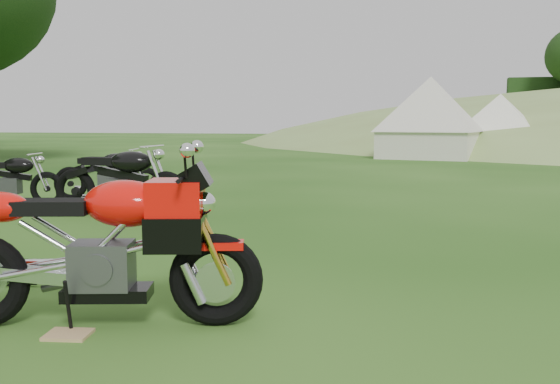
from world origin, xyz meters
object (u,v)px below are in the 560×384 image
(vintage_moto_a, at_px, (9,178))
(vintage_moto_b, at_px, (120,179))
(plywood_board, at_px, (68,335))
(vintage_moto_d, at_px, (108,173))
(sport_motorcycle, at_px, (98,235))
(tent_mid, at_px, (500,124))
(tent_left, at_px, (430,120))

(vintage_moto_a, bearing_deg, vintage_moto_b, -25.60)
(plywood_board, height_order, vintage_moto_d, vintage_moto_d)
(sport_motorcycle, distance_m, plywood_board, 0.68)
(plywood_board, xyz_separation_m, vintage_moto_b, (-2.18, 4.72, 0.56))
(vintage_moto_a, distance_m, vintage_moto_d, 1.59)
(tent_mid, bearing_deg, vintage_moto_d, -103.31)
(sport_motorcycle, bearing_deg, plywood_board, -126.87)
(tent_left, xyz_separation_m, tent_mid, (2.73, 2.48, -0.17))
(sport_motorcycle, xyz_separation_m, tent_left, (1.93, 20.64, 0.80))
(sport_motorcycle, relative_size, tent_mid, 0.73)
(tent_mid, bearing_deg, vintage_moto_b, -98.50)
(vintage_moto_b, bearing_deg, sport_motorcycle, -58.54)
(vintage_moto_b, distance_m, tent_left, 16.73)
(sport_motorcycle, xyz_separation_m, plywood_board, (-0.10, -0.25, -0.63))
(plywood_board, bearing_deg, vintage_moto_b, 114.74)
(vintage_moto_d, distance_m, tent_left, 15.54)
(sport_motorcycle, xyz_separation_m, tent_mid, (4.66, 23.12, 0.63))
(vintage_moto_a, bearing_deg, sport_motorcycle, -58.40)
(vintage_moto_b, relative_size, vintage_moto_d, 1.15)
(sport_motorcycle, xyz_separation_m, vintage_moto_a, (-4.64, 5.10, -0.17))
(sport_motorcycle, distance_m, tent_left, 20.75)
(plywood_board, height_order, tent_mid, tent_mid)
(tent_left, bearing_deg, vintage_moto_d, -98.41)
(vintage_moto_a, height_order, vintage_moto_b, vintage_moto_b)
(vintage_moto_a, relative_size, tent_left, 0.54)
(plywood_board, height_order, vintage_moto_a, vintage_moto_a)
(plywood_board, distance_m, tent_left, 21.03)
(tent_left, bearing_deg, sport_motorcycle, -83.77)
(plywood_board, height_order, vintage_moto_b, vintage_moto_b)
(tent_mid, bearing_deg, sport_motorcycle, -89.50)
(tent_mid, bearing_deg, tent_left, -125.83)
(sport_motorcycle, relative_size, vintage_moto_b, 0.99)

